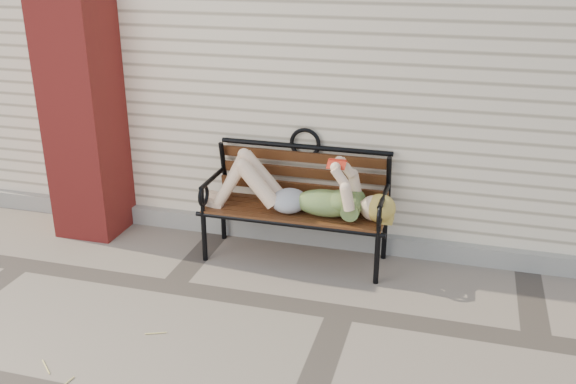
% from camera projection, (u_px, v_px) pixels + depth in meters
% --- Properties ---
extents(ground, '(80.00, 80.00, 0.00)m').
position_uv_depth(ground, '(341.00, 312.00, 4.32)').
color(ground, '#78685C').
rests_on(ground, ground).
extents(house_wall, '(8.00, 4.00, 3.00)m').
position_uv_depth(house_wall, '(404.00, 29.00, 6.45)').
color(house_wall, '#F6E0C1').
rests_on(house_wall, ground).
extents(foundation_strip, '(8.00, 0.10, 0.15)m').
position_uv_depth(foundation_strip, '(365.00, 241.00, 5.16)').
color(foundation_strip, gray).
rests_on(foundation_strip, ground).
extents(brick_pillar, '(0.50, 0.50, 2.00)m').
position_uv_depth(brick_pillar, '(84.00, 116.00, 5.20)').
color(brick_pillar, '#A32824').
rests_on(brick_pillar, ground).
extents(garden_bench, '(1.52, 0.60, 0.98)m').
position_uv_depth(garden_bench, '(298.00, 189.00, 4.92)').
color(garden_bench, black).
rests_on(garden_bench, ground).
extents(reading_woman, '(1.43, 0.33, 0.45)m').
position_uv_depth(reading_woman, '(296.00, 191.00, 4.80)').
color(reading_woman, '#093443').
rests_on(reading_woman, ground).
extents(straw_scatter, '(2.89, 1.70, 0.01)m').
position_uv_depth(straw_scatter, '(59.00, 357.00, 3.85)').
color(straw_scatter, '#E7D271').
rests_on(straw_scatter, ground).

